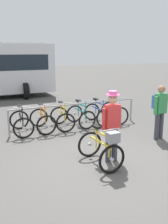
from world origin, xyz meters
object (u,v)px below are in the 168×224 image
(racked_bike_orange, at_px, (42,120))
(racked_bike_white, at_px, (114,112))
(racked_bike_black, at_px, (21,123))
(featured_bicycle, at_px, (102,148))
(pedestrian_with_backpack, at_px, (160,109))
(racked_bike_yellow, at_px, (62,118))
(person_with_featured_bike, at_px, (112,123))
(racked_bike_teal, at_px, (81,116))
(racked_bike_blue, at_px, (98,114))

(racked_bike_orange, distance_m, racked_bike_white, 2.80)
(racked_bike_black, bearing_deg, featured_bicycle, -67.96)
(racked_bike_black, height_order, pedestrian_with_backpack, pedestrian_with_backpack)
(racked_bike_yellow, bearing_deg, racked_bike_white, 1.67)
(person_with_featured_bike, relative_size, pedestrian_with_backpack, 1.05)
(racked_bike_black, xyz_separation_m, person_with_featured_bike, (1.62, -3.00, 0.58))
(racked_bike_teal, xyz_separation_m, racked_bike_blue, (0.70, 0.02, 0.00))
(person_with_featured_bike, height_order, pedestrian_with_backpack, person_with_featured_bike)
(racked_bike_yellow, xyz_separation_m, pedestrian_with_backpack, (2.32, -2.20, 0.57))
(racked_bike_black, distance_m, pedestrian_with_backpack, 4.34)
(racked_bike_teal, relative_size, racked_bike_white, 0.99)
(racked_bike_blue, bearing_deg, racked_bike_teal, -178.33)
(racked_bike_yellow, relative_size, racked_bike_teal, 1.01)
(racked_bike_teal, height_order, racked_bike_white, same)
(racked_bike_orange, height_order, racked_bike_blue, same)
(racked_bike_blue, relative_size, featured_bicycle, 0.92)
(racked_bike_yellow, height_order, racked_bike_teal, same)
(racked_bike_black, distance_m, racked_bike_blue, 2.80)
(pedestrian_with_backpack, bearing_deg, racked_bike_yellow, 136.61)
(racked_bike_black, relative_size, person_with_featured_bike, 0.64)
(racked_bike_black, xyz_separation_m, racked_bike_orange, (0.70, 0.02, 0.00))
(racked_bike_black, bearing_deg, racked_bike_orange, 1.67)
(racked_bike_yellow, relative_size, featured_bicycle, 0.98)
(racked_bike_teal, distance_m, racked_bike_blue, 0.70)
(racked_bike_blue, bearing_deg, racked_bike_orange, -178.33)
(racked_bike_teal, bearing_deg, racked_bike_black, -178.33)
(racked_bike_white, distance_m, pedestrian_with_backpack, 2.34)
(racked_bike_black, bearing_deg, racked_bike_teal, 1.67)
(racked_bike_blue, bearing_deg, featured_bicycle, -115.07)
(racked_bike_black, relative_size, racked_bike_orange, 1.02)
(racked_bike_orange, relative_size, pedestrian_with_backpack, 0.66)
(racked_bike_black, bearing_deg, racked_bike_yellow, 1.67)
(racked_bike_black, height_order, racked_bike_blue, same)
(racked_bike_orange, xyz_separation_m, featured_bicycle, (0.58, -3.18, 0.08))
(pedestrian_with_backpack, bearing_deg, person_with_featured_bike, -158.01)
(racked_bike_yellow, relative_size, person_with_featured_bike, 0.68)
(racked_bike_teal, height_order, pedestrian_with_backpack, pedestrian_with_backpack)
(racked_bike_black, relative_size, racked_bike_blue, 1.00)
(racked_bike_blue, relative_size, person_with_featured_bike, 0.64)
(racked_bike_orange, height_order, racked_bike_yellow, same)
(racked_bike_teal, xyz_separation_m, pedestrian_with_backpack, (1.62, -2.22, 0.57))
(racked_bike_blue, distance_m, person_with_featured_bike, 3.35)
(featured_bicycle, distance_m, person_with_featured_bike, 0.63)
(racked_bike_black, relative_size, featured_bicycle, 0.92)
(racked_bike_orange, bearing_deg, racked_bike_black, -178.33)
(racked_bike_black, height_order, racked_bike_orange, same)
(racked_bike_black, bearing_deg, racked_bike_blue, 1.67)
(racked_bike_orange, bearing_deg, featured_bicycle, -79.66)
(racked_bike_white, bearing_deg, person_with_featured_bike, -121.14)
(featured_bicycle, bearing_deg, racked_bike_white, 55.82)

